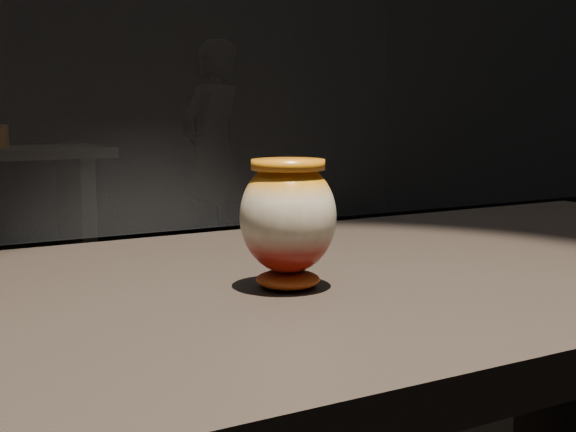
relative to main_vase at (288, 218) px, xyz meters
name	(u,v)px	position (x,y,z in m)	size (l,w,h in m)	color
main_vase	(288,218)	(0.00, 0.00, 0.00)	(0.15, 0.15, 0.16)	maroon
back_vase_right	(3,136)	(0.36, 3.53, -0.03)	(0.06, 0.06, 0.12)	brown
visitor	(212,151)	(1.97, 4.39, -0.20)	(0.58, 0.38, 1.58)	black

